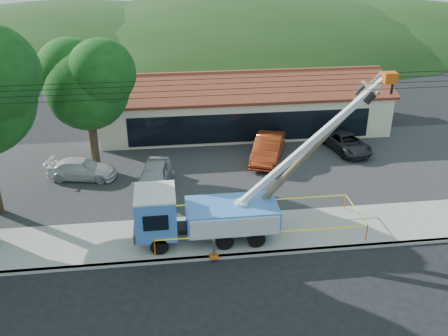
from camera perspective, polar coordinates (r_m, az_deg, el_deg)
name	(u,v)px	position (r m, az deg, el deg)	size (l,w,h in m)	color
ground	(224,285)	(23.44, 0.04, -13.28)	(120.00, 120.00, 0.00)	black
curb	(219,257)	(25.05, -0.58, -10.14)	(60.00, 0.25, 0.15)	#A9A89E
sidewalk	(215,236)	(26.60, -1.06, -7.75)	(60.00, 4.00, 0.15)	#A9A89E
parking_lot	(202,170)	(33.54, -2.55, -0.27)	(60.00, 12.00, 0.10)	#28282B
strip_mall	(242,104)	(40.65, 2.10, 7.28)	(22.50, 8.53, 4.67)	beige
tree_lot	(86,81)	(32.55, -15.47, 9.61)	(6.30, 5.60, 8.94)	#332316
hill_west	(70,44)	(75.61, -17.21, 13.41)	(78.40, 56.00, 28.00)	#1E3714
hill_center	(245,39)	(75.54, 2.38, 14.48)	(89.60, 64.00, 32.00)	#1E3714
hill_east	(375,36)	(81.23, 16.89, 14.24)	(72.80, 52.00, 26.00)	#1E3714
utility_truck	(204,212)	(25.46, -2.31, -5.06)	(12.65, 3.90, 8.57)	black
leaning_pole	(312,149)	(25.49, 10.06, 2.18)	(7.44, 2.00, 8.55)	brown
caution_tape	(257,219)	(26.57, 3.84, -5.84)	(10.88, 3.31, 0.96)	#D8550B
car_silver	(155,189)	(31.50, -7.89, -2.45)	(1.87, 4.65, 1.58)	#A2A5A9
car_red	(268,161)	(35.19, 5.01, 0.86)	(1.79, 5.12, 1.69)	#962D0F
car_white	(83,179)	(33.72, -15.76, -1.24)	(1.79, 4.40, 1.28)	silver
car_dark	(345,152)	(37.51, 13.67, 1.82)	(2.13, 4.62, 1.28)	black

